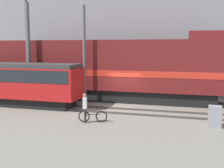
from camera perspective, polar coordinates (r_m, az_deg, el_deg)
The scene contains 12 objects.
ground_plane at distance 21.15m, azimuth 1.84°, elevation -4.73°, with size 120.00×120.00×0.00m, color slate.
track_near at distance 19.73m, azimuth 0.78°, elevation -5.41°, with size 60.00×1.51×0.14m.
track_far at distance 23.63m, azimuth 3.38°, elevation -3.27°, with size 60.00×1.51×0.14m.
building_backdrop at distance 29.78m, azimuth 6.27°, elevation 8.34°, with size 48.14×6.00×9.88m.
freight_locomotive at distance 23.73m, azimuth -0.77°, elevation 3.07°, with size 19.24×3.04×5.66m.
streetcar at distance 22.58m, azimuth -18.11°, elevation 0.49°, with size 9.51×2.54×3.26m.
bicycle at distance 16.97m, azimuth -3.94°, elevation -6.59°, with size 1.71×0.57×0.76m.
person at distance 16.72m, azimuth -5.53°, elevation -4.24°, with size 0.30×0.40×1.77m.
utility_pole_left at distance 24.46m, azimuth -16.79°, elevation 6.73°, with size 0.26×0.26×8.57m.
utility_pole_center at distance 24.41m, azimuth -16.56°, elevation 6.19°, with size 0.31×0.31×8.10m.
utility_pole_right at distance 22.17m, azimuth -5.64°, elevation 5.84°, with size 0.24×0.24×7.70m.
signal_box at distance 16.93m, azimuth 20.18°, elevation -6.21°, with size 0.70×0.60×1.20m.
Camera 1 is at (5.00, -20.06, 4.48)m, focal length 45.00 mm.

